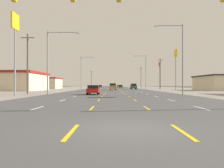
{
  "coord_description": "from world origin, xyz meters",
  "views": [
    {
      "loc": [
        -0.47,
        -7.8,
        1.48
      ],
      "look_at": [
        -0.3,
        64.27,
        1.79
      ],
      "focal_mm": 37.16,
      "sensor_mm": 36.0,
      "label": 1
    }
  ],
  "objects_px": {
    "sedan_inner_left_nearest": "(93,90)",
    "suv_center_turn_near": "(112,86)",
    "streetlight_right_row_0": "(179,54)",
    "streetlight_right_row_1": "(144,70)",
    "pole_sign_left_row_0": "(14,32)",
    "hatchback_inner_right_midfar": "(120,86)",
    "streetlight_left_row_0": "(51,57)",
    "pole_sign_right_row_1": "(175,59)",
    "sedan_inner_right_farther": "(118,86)",
    "suv_far_right_mid": "(133,86)",
    "streetlight_left_row_1": "(82,71)",
    "pole_sign_right_row_2": "(159,68)",
    "sedan_far_left_far": "(100,86)"
  },
  "relations": [
    {
      "from": "sedan_far_left_far",
      "to": "streetlight_left_row_1",
      "type": "bearing_deg",
      "value": -92.41
    },
    {
      "from": "pole_sign_left_row_0",
      "to": "pole_sign_right_row_1",
      "type": "distance_m",
      "value": 40.86
    },
    {
      "from": "sedan_far_left_far",
      "to": "sedan_inner_right_farther",
      "type": "height_order",
      "value": "same"
    },
    {
      "from": "hatchback_inner_right_midfar",
      "to": "pole_sign_right_row_2",
      "type": "bearing_deg",
      "value": -53.98
    },
    {
      "from": "sedan_inner_left_nearest",
      "to": "sedan_inner_right_farther",
      "type": "xyz_separation_m",
      "value": [
        6.74,
        101.51,
        0.0
      ]
    },
    {
      "from": "suv_far_right_mid",
      "to": "streetlight_right_row_1",
      "type": "relative_size",
      "value": 0.45
    },
    {
      "from": "streetlight_right_row_0",
      "to": "streetlight_right_row_1",
      "type": "relative_size",
      "value": 0.98
    },
    {
      "from": "sedan_inner_left_nearest",
      "to": "pole_sign_left_row_0",
      "type": "bearing_deg",
      "value": -158.17
    },
    {
      "from": "pole_sign_left_row_0",
      "to": "streetlight_right_row_1",
      "type": "bearing_deg",
      "value": 59.86
    },
    {
      "from": "sedan_inner_left_nearest",
      "to": "streetlight_right_row_0",
      "type": "xyz_separation_m",
      "value": [
        13.09,
        -1.22,
        5.4
      ]
    },
    {
      "from": "pole_sign_right_row_1",
      "to": "sedan_inner_right_farther",
      "type": "bearing_deg",
      "value": 99.22
    },
    {
      "from": "hatchback_inner_right_midfar",
      "to": "streetlight_left_row_0",
      "type": "xyz_separation_m",
      "value": [
        -13.16,
        -73.11,
        4.9
      ]
    },
    {
      "from": "pole_sign_right_row_2",
      "to": "pole_sign_right_row_1",
      "type": "bearing_deg",
      "value": -93.43
    },
    {
      "from": "sedan_inner_left_nearest",
      "to": "suv_center_turn_near",
      "type": "bearing_deg",
      "value": 84.74
    },
    {
      "from": "sedan_inner_left_nearest",
      "to": "hatchback_inner_right_midfar",
      "type": "xyz_separation_m",
      "value": [
        6.92,
        71.89,
        0.03
      ]
    },
    {
      "from": "sedan_inner_left_nearest",
      "to": "streetlight_right_row_1",
      "type": "distance_m",
      "value": 39.16
    },
    {
      "from": "sedan_far_left_far",
      "to": "sedan_inner_left_nearest",
      "type": "bearing_deg",
      "value": -87.78
    },
    {
      "from": "streetlight_right_row_1",
      "to": "streetlight_left_row_1",
      "type": "bearing_deg",
      "value": 180.0
    },
    {
      "from": "sedan_inner_left_nearest",
      "to": "streetlight_left_row_1",
      "type": "relative_size",
      "value": 0.43
    },
    {
      "from": "sedan_inner_left_nearest",
      "to": "streetlight_right_row_0",
      "type": "distance_m",
      "value": 14.21
    },
    {
      "from": "sedan_far_left_far",
      "to": "streetlight_left_row_1",
      "type": "relative_size",
      "value": 0.43
    },
    {
      "from": "suv_far_right_mid",
      "to": "streetlight_left_row_0",
      "type": "distance_m",
      "value": 50.17
    },
    {
      "from": "suv_far_right_mid",
      "to": "sedan_far_left_far",
      "type": "height_order",
      "value": "suv_far_right_mid"
    },
    {
      "from": "pole_sign_right_row_1",
      "to": "streetlight_left_row_0",
      "type": "bearing_deg",
      "value": -135.69
    },
    {
      "from": "pole_sign_right_row_1",
      "to": "suv_far_right_mid",
      "type": "bearing_deg",
      "value": 111.88
    },
    {
      "from": "pole_sign_left_row_0",
      "to": "streetlight_right_row_0",
      "type": "height_order",
      "value": "pole_sign_left_row_0"
    },
    {
      "from": "hatchback_inner_right_midfar",
      "to": "sedan_far_left_far",
      "type": "height_order",
      "value": "hatchback_inner_right_midfar"
    },
    {
      "from": "pole_sign_left_row_0",
      "to": "sedan_inner_right_farther",
      "type": "bearing_deg",
      "value": 80.76
    },
    {
      "from": "suv_center_turn_near",
      "to": "suv_far_right_mid",
      "type": "height_order",
      "value": "same"
    },
    {
      "from": "sedan_inner_left_nearest",
      "to": "streetlight_right_row_1",
      "type": "xyz_separation_m",
      "value": [
        13.16,
        36.47,
        5.43
      ]
    },
    {
      "from": "suv_far_right_mid",
      "to": "pole_sign_right_row_1",
      "type": "xyz_separation_m",
      "value": [
        8.87,
        -22.08,
        7.11
      ]
    },
    {
      "from": "streetlight_left_row_1",
      "to": "sedan_inner_left_nearest",
      "type": "bearing_deg",
      "value": -80.06
    },
    {
      "from": "sedan_inner_right_farther",
      "to": "streetlight_right_row_0",
      "type": "height_order",
      "value": "streetlight_right_row_0"
    },
    {
      "from": "suv_center_turn_near",
      "to": "pole_sign_right_row_2",
      "type": "relative_size",
      "value": 0.48
    },
    {
      "from": "hatchback_inner_right_midfar",
      "to": "pole_sign_left_row_0",
      "type": "height_order",
      "value": "pole_sign_left_row_0"
    },
    {
      "from": "sedan_inner_left_nearest",
      "to": "hatchback_inner_right_midfar",
      "type": "height_order",
      "value": "hatchback_inner_right_midfar"
    },
    {
      "from": "pole_sign_right_row_2",
      "to": "streetlight_right_row_0",
      "type": "xyz_separation_m",
      "value": [
        -7.98,
        -53.64,
        -1.78
      ]
    },
    {
      "from": "sedan_inner_left_nearest",
      "to": "sedan_far_left_far",
      "type": "bearing_deg",
      "value": 92.22
    },
    {
      "from": "hatchback_inner_right_midfar",
      "to": "streetlight_left_row_1",
      "type": "relative_size",
      "value": 0.37
    },
    {
      "from": "sedan_inner_left_nearest",
      "to": "sedan_inner_right_farther",
      "type": "bearing_deg",
      "value": 86.2
    },
    {
      "from": "hatchback_inner_right_midfar",
      "to": "streetlight_left_row_0",
      "type": "height_order",
      "value": "streetlight_left_row_0"
    },
    {
      "from": "suv_center_turn_near",
      "to": "hatchback_inner_right_midfar",
      "type": "xyz_separation_m",
      "value": [
        3.77,
        37.65,
        -0.24
      ]
    },
    {
      "from": "streetlight_left_row_0",
      "to": "streetlight_right_row_1",
      "type": "distance_m",
      "value": 42.4
    },
    {
      "from": "sedan_inner_right_farther",
      "to": "pole_sign_right_row_2",
      "type": "bearing_deg",
      "value": -73.73
    },
    {
      "from": "suv_center_turn_near",
      "to": "pole_sign_right_row_2",
      "type": "xyz_separation_m",
      "value": [
        17.92,
        18.19,
        6.9
      ]
    },
    {
      "from": "hatchback_inner_right_midfar",
      "to": "sedan_inner_right_farther",
      "type": "height_order",
      "value": "hatchback_inner_right_midfar"
    },
    {
      "from": "suv_far_right_mid",
      "to": "pole_sign_right_row_1",
      "type": "height_order",
      "value": "pole_sign_right_row_1"
    },
    {
      "from": "suv_center_turn_near",
      "to": "pole_sign_right_row_1",
      "type": "relative_size",
      "value": 0.46
    },
    {
      "from": "suv_center_turn_near",
      "to": "streetlight_right_row_0",
      "type": "height_order",
      "value": "streetlight_right_row_0"
    },
    {
      "from": "pole_sign_right_row_1",
      "to": "streetlight_right_row_0",
      "type": "height_order",
      "value": "streetlight_right_row_0"
    }
  ]
}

